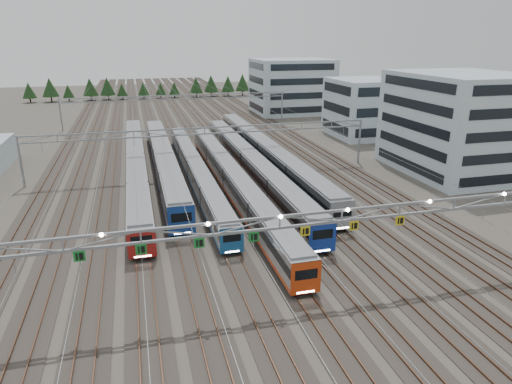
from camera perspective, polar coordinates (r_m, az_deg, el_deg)
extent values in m
plane|color=#47423A|center=(41.18, 2.81, -13.21)|extent=(400.00, 400.00, 0.00)
cube|color=#2D2823|center=(135.38, -10.31, 9.28)|extent=(54.00, 260.00, 0.08)
cube|color=brown|center=(135.70, -21.18, 8.40)|extent=(0.08, 260.00, 0.16)
cube|color=brown|center=(139.74, 0.29, 9.92)|extent=(0.08, 260.00, 0.16)
cube|color=brown|center=(135.30, -10.62, 9.31)|extent=(0.08, 260.00, 0.16)
cube|color=brown|center=(135.42, -10.00, 9.36)|extent=(0.08, 260.00, 0.16)
cube|color=black|center=(77.84, -14.66, 2.25)|extent=(2.40, 62.28, 0.36)
cube|color=#A3A5AB|center=(77.38, -14.77, 3.50)|extent=(2.82, 63.55, 3.17)
cube|color=black|center=(77.28, -14.79, 3.77)|extent=(2.88, 63.23, 0.96)
cube|color=maroon|center=(77.73, -14.68, 2.55)|extent=(2.87, 63.23, 0.35)
cube|color=slate|center=(76.97, -14.87, 4.71)|extent=(2.54, 62.28, 0.25)
cube|color=maroon|center=(47.39, -14.10, -6.28)|extent=(2.84, 0.12, 3.17)
cube|color=black|center=(47.20, -14.14, -5.88)|extent=(2.11, 0.10, 0.96)
cube|color=white|center=(47.92, -13.97, -7.81)|extent=(1.69, 0.06, 0.15)
cube|color=black|center=(78.32, -11.38, 2.61)|extent=(2.60, 54.01, 0.39)
cube|color=#A3A5AB|center=(77.82, -11.47, 3.96)|extent=(3.06, 55.12, 3.45)
cube|color=black|center=(77.72, -11.49, 4.26)|extent=(3.12, 54.84, 1.04)
cube|color=navy|center=(78.20, -11.40, 2.93)|extent=(3.11, 54.84, 0.38)
cube|color=slate|center=(77.38, -11.56, 5.27)|extent=(2.76, 54.01, 0.27)
cube|color=navy|center=(51.71, -9.28, -3.56)|extent=(3.08, 0.12, 3.45)
cube|color=black|center=(51.53, -9.30, -3.15)|extent=(2.30, 0.10, 1.04)
cube|color=white|center=(52.24, -9.18, -5.11)|extent=(1.84, 0.06, 0.16)
cube|color=black|center=(73.33, -7.55, 1.68)|extent=(2.11, 54.29, 0.32)
cube|color=#A3A5AB|center=(72.89, -7.60, 2.84)|extent=(2.49, 55.40, 2.80)
cube|color=black|center=(72.80, -7.61, 3.10)|extent=(2.55, 55.12, 0.84)
cube|color=#1A538F|center=(73.22, -7.56, 1.96)|extent=(2.54, 55.12, 0.31)
cube|color=slate|center=(72.50, -7.65, 3.97)|extent=(2.24, 54.29, 0.22)
cube|color=#1A538F|center=(47.22, -3.03, -6.09)|extent=(2.51, 0.12, 2.80)
cube|color=black|center=(47.05, -3.03, -5.74)|extent=(1.86, 0.10, 0.84)
cube|color=white|center=(47.70, -2.99, -7.45)|extent=(1.49, 0.06, 0.13)
cube|color=black|center=(67.55, -2.97, 0.33)|extent=(2.33, 59.32, 0.35)
cube|color=#A3A5AB|center=(67.03, -3.00, 1.71)|extent=(2.74, 60.53, 3.08)
cube|color=black|center=(66.92, -3.00, 2.02)|extent=(2.80, 60.23, 0.93)
cube|color=red|center=(67.42, -2.98, 0.66)|extent=(2.79, 60.23, 0.34)
cube|color=slate|center=(66.57, -3.02, 3.06)|extent=(2.46, 59.32, 0.24)
cube|color=red|center=(40.22, 6.26, -10.64)|extent=(2.76, 0.12, 3.08)
cube|color=black|center=(40.01, 6.30, -10.20)|extent=(2.05, 0.10, 0.93)
cube|color=white|center=(40.85, 6.23, -12.32)|extent=(1.64, 0.06, 0.15)
cube|color=black|center=(75.19, -0.77, 2.30)|extent=(2.52, 59.57, 0.38)
cube|color=#A3A5AB|center=(74.69, -0.78, 3.66)|extent=(2.97, 60.79, 3.34)
cube|color=black|center=(74.59, -0.78, 3.96)|extent=(3.03, 60.48, 1.01)
cube|color=#153399|center=(75.07, -0.78, 2.63)|extent=(3.02, 60.48, 0.37)
cube|color=slate|center=(74.24, -0.79, 4.99)|extent=(2.67, 59.57, 0.26)
cube|color=#153399|center=(47.52, 8.31, -5.67)|extent=(2.99, 0.12, 3.34)
cube|color=black|center=(47.33, 8.35, -5.25)|extent=(2.23, 0.10, 1.01)
cube|color=white|center=(48.09, 8.26, -7.28)|extent=(1.78, 0.06, 0.16)
cube|color=black|center=(82.01, 1.22, 3.72)|extent=(2.60, 61.95, 0.39)
cube|color=#A3A5AB|center=(81.54, 1.23, 5.01)|extent=(3.05, 63.22, 3.44)
cube|color=black|center=(81.44, 1.24, 5.29)|extent=(3.11, 62.90, 1.04)
cube|color=gray|center=(81.89, 1.23, 4.03)|extent=(3.10, 62.90, 0.38)
cube|color=slate|center=(81.12, 1.24, 6.26)|extent=(2.75, 61.95, 0.27)
cube|color=gray|center=(53.36, 10.72, -2.94)|extent=(3.07, 0.12, 3.44)
cube|color=black|center=(53.18, 10.76, -2.54)|extent=(2.29, 0.10, 1.04)
cube|color=white|center=(53.87, 10.65, -4.44)|extent=(1.83, 0.06, 0.16)
cube|color=gray|center=(37.63, 3.00, -3.09)|extent=(56.00, 0.22, 0.22)
cube|color=gray|center=(38.02, 2.97, -4.49)|extent=(56.00, 0.22, 0.22)
cube|color=#177429|center=(36.83, -21.22, -7.49)|extent=(0.85, 0.06, 0.85)
cube|color=#177429|center=(36.52, -14.17, -6.96)|extent=(0.85, 0.06, 0.85)
cube|color=#177429|center=(36.75, -7.12, -6.33)|extent=(0.85, 0.06, 0.85)
cube|color=#177429|center=(37.53, -0.27, -5.62)|extent=(0.85, 0.06, 0.85)
cube|color=gold|center=(38.82, 6.19, -4.87)|extent=(0.85, 0.06, 0.85)
cube|color=gold|center=(40.56, 12.15, -4.13)|extent=(0.85, 0.06, 0.85)
cube|color=gold|center=(42.72, 17.56, -3.42)|extent=(0.85, 0.06, 0.85)
cylinder|color=gray|center=(77.22, -27.36, 3.36)|extent=(0.36, 0.36, 8.00)
cylinder|color=gray|center=(84.77, 12.80, 6.23)|extent=(0.36, 0.36, 8.00)
cube|color=gray|center=(75.29, -6.46, 7.98)|extent=(56.00, 0.22, 0.22)
cube|color=gray|center=(75.49, -6.43, 7.24)|extent=(56.00, 0.22, 0.22)
cylinder|color=gray|center=(120.72, -23.24, 8.85)|extent=(0.36, 0.36, 8.00)
cylinder|color=gray|center=(125.68, 3.26, 10.66)|extent=(0.36, 0.36, 8.00)
cube|color=gray|center=(119.49, -9.86, 11.83)|extent=(56.00, 0.22, 0.22)
cube|color=gray|center=(119.61, -9.83, 11.36)|extent=(56.00, 0.22, 0.22)
cube|color=#A6BAC6|center=(83.69, 24.14, 7.82)|extent=(18.00, 22.00, 16.34)
cube|color=#A6BAC6|center=(108.68, 13.37, 10.20)|extent=(14.00, 16.00, 12.85)
cube|color=#A6BAC6|center=(139.78, 4.48, 13.04)|extent=(22.00, 18.00, 15.64)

